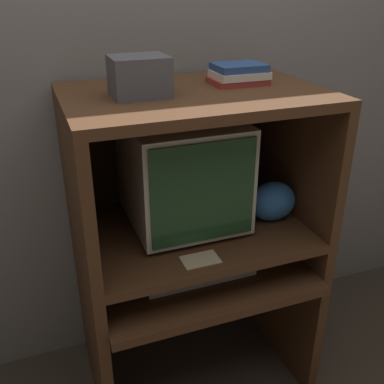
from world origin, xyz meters
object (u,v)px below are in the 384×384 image
Objects in this scene: crt_monitor at (182,171)px; keyboard at (199,274)px; mouse at (264,262)px; book_stack at (239,74)px; storage_box at (139,76)px; snack_bag at (272,201)px.

keyboard is at bearing -88.85° from crt_monitor.
keyboard is (0.00, -0.17, -0.37)m from crt_monitor.
mouse is at bearing -4.00° from keyboard.
keyboard is 2.17× the size of book_stack.
book_stack is at bearing 37.53° from keyboard.
storage_box reaches higher than book_stack.
snack_bag is 0.53m from book_stack.
snack_bag is (0.07, 0.08, 0.23)m from mouse.
snack_bag is 1.05× the size of storage_box.
storage_box is (-0.17, -0.06, 0.39)m from crt_monitor.
crt_monitor is 0.51m from mouse.
keyboard is at bearing -142.47° from book_stack.
book_stack reaches higher than mouse.
book_stack is 0.40m from storage_box.
crt_monitor is at bearing 91.15° from keyboard.
storage_box is at bearing -171.11° from book_stack.
snack_bag is at bearing -17.52° from crt_monitor.
keyboard is at bearing -31.96° from storage_box.
storage_box is (-0.39, -0.06, 0.03)m from book_stack.
crt_monitor is 2.46× the size of storage_box.
mouse is at bearing -15.70° from storage_box.
storage_box is at bearing 164.30° from mouse.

